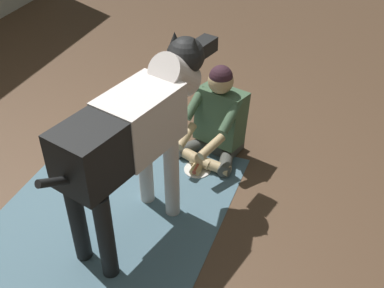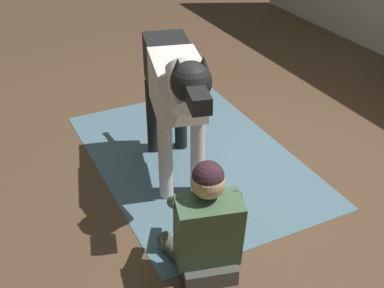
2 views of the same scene
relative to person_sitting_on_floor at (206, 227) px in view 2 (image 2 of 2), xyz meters
The scene contains 5 objects.
ground_plane 1.19m from the person_sitting_on_floor, 144.38° to the left, with size 14.06×14.06×0.00m, color brown.
area_rug 1.35m from the person_sitting_on_floor, 157.07° to the left, with size 2.40×1.63×0.01m, color slate.
person_sitting_on_floor is the anchor object (origin of this frame).
large_dog 1.13m from the person_sitting_on_floor, 165.76° to the left, with size 1.64×0.59×1.30m.
hot_dog_on_plate 0.44m from the person_sitting_on_floor, 165.76° to the left, with size 0.23×0.23×0.06m.
Camera 2 is at (3.02, -1.79, 2.44)m, focal length 46.65 mm.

